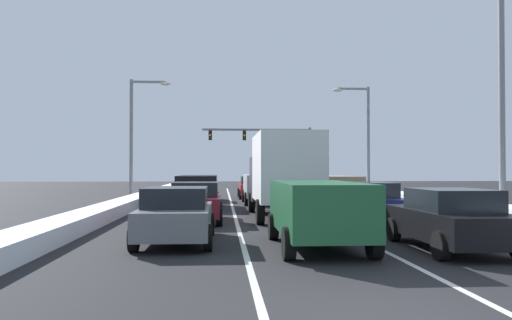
% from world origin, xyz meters
% --- Properties ---
extents(ground_plane, '(120.00, 120.00, 0.00)m').
position_xyz_m(ground_plane, '(0.00, 17.90, 0.00)').
color(ground_plane, black).
extents(lane_stripe_between_right_lane_and_center_lane, '(0.14, 49.23, 0.01)m').
position_xyz_m(lane_stripe_between_right_lane_and_center_lane, '(1.70, 22.38, 0.00)').
color(lane_stripe_between_right_lane_and_center_lane, silver).
rests_on(lane_stripe_between_right_lane_and_center_lane, ground).
extents(lane_stripe_between_center_lane_and_left_lane, '(0.14, 49.23, 0.01)m').
position_xyz_m(lane_stripe_between_center_lane_and_left_lane, '(-1.70, 22.38, 0.00)').
color(lane_stripe_between_center_lane_and_left_lane, silver).
rests_on(lane_stripe_between_center_lane_and_left_lane, ground).
extents(snow_bank_right_shoulder, '(1.23, 49.23, 0.79)m').
position_xyz_m(snow_bank_right_shoulder, '(7.00, 22.38, 0.40)').
color(snow_bank_right_shoulder, white).
rests_on(snow_bank_right_shoulder, ground).
extents(snow_bank_left_shoulder, '(1.22, 49.23, 0.52)m').
position_xyz_m(snow_bank_left_shoulder, '(-7.00, 22.38, 0.26)').
color(snow_bank_left_shoulder, white).
rests_on(snow_bank_left_shoulder, ground).
extents(sedan_black_right_lane_nearest, '(2.00, 4.50, 1.51)m').
position_xyz_m(sedan_black_right_lane_nearest, '(3.40, 5.71, 0.76)').
color(sedan_black_right_lane_nearest, black).
rests_on(sedan_black_right_lane_nearest, ground).
extents(sedan_navy_right_lane_second, '(2.00, 4.50, 1.51)m').
position_xyz_m(sedan_navy_right_lane_second, '(3.16, 12.08, 0.76)').
color(sedan_navy_right_lane_second, navy).
rests_on(sedan_navy_right_lane_second, ground).
extents(suv_tan_right_lane_third, '(2.16, 4.90, 1.67)m').
position_xyz_m(suv_tan_right_lane_third, '(3.16, 18.16, 1.02)').
color(suv_tan_right_lane_third, '#937F60').
rests_on(suv_tan_right_lane_third, ground).
extents(sedan_white_right_lane_fourth, '(2.00, 4.50, 1.51)m').
position_xyz_m(sedan_white_right_lane_fourth, '(3.19, 24.31, 0.76)').
color(sedan_white_right_lane_fourth, silver).
rests_on(sedan_white_right_lane_fourth, ground).
extents(suv_green_center_lane_nearest, '(2.16, 4.90, 1.67)m').
position_xyz_m(suv_green_center_lane_nearest, '(0.16, 6.16, 1.02)').
color(suv_green_center_lane_nearest, '#1E5633').
rests_on(suv_green_center_lane_nearest, ground).
extents(box_truck_center_lane_second, '(2.53, 7.20, 3.36)m').
position_xyz_m(box_truck_center_lane_second, '(0.25, 14.17, 1.90)').
color(box_truck_center_lane_second, '#38383D').
rests_on(box_truck_center_lane_second, ground).
extents(suv_silver_center_lane_third, '(2.16, 4.90, 1.67)m').
position_xyz_m(suv_silver_center_lane_third, '(0.05, 22.98, 1.02)').
color(suv_silver_center_lane_third, '#B7BABF').
rests_on(suv_silver_center_lane_third, ground).
extents(sedan_red_center_lane_fourth, '(2.00, 4.50, 1.51)m').
position_xyz_m(sedan_red_center_lane_fourth, '(-0.12, 28.84, 0.76)').
color(sedan_red_center_lane_fourth, maroon).
rests_on(sedan_red_center_lane_fourth, ground).
extents(sedan_gray_left_lane_nearest, '(2.00, 4.50, 1.51)m').
position_xyz_m(sedan_gray_left_lane_nearest, '(-3.49, 7.38, 0.76)').
color(sedan_gray_left_lane_nearest, slate).
rests_on(sedan_gray_left_lane_nearest, ground).
extents(sedan_maroon_left_lane_second, '(2.00, 4.50, 1.51)m').
position_xyz_m(sedan_maroon_left_lane_second, '(-3.23, 12.91, 0.76)').
color(sedan_maroon_left_lane_second, maroon).
rests_on(sedan_maroon_left_lane_second, ground).
extents(suv_black_left_lane_third, '(2.16, 4.90, 1.67)m').
position_xyz_m(suv_black_left_lane_third, '(-3.50, 20.12, 1.02)').
color(suv_black_left_lane_third, black).
rests_on(suv_black_left_lane_third, ground).
extents(sedan_navy_left_lane_fourth, '(2.00, 4.50, 1.51)m').
position_xyz_m(sedan_navy_left_lane_fourth, '(-3.53, 25.87, 0.76)').
color(sedan_navy_left_lane_fourth, navy).
rests_on(sedan_navy_left_lane_fourth, ground).
extents(traffic_light_gantry, '(10.94, 0.47, 6.20)m').
position_xyz_m(traffic_light_gantry, '(2.77, 44.74, 4.74)').
color(traffic_light_gantry, slate).
rests_on(traffic_light_gantry, ground).
extents(street_lamp_right_near, '(2.66, 0.36, 8.62)m').
position_xyz_m(street_lamp_right_near, '(7.49, 11.19, 5.13)').
color(street_lamp_right_near, gray).
rests_on(street_lamp_right_near, ground).
extents(street_lamp_right_mid, '(2.66, 0.36, 7.84)m').
position_xyz_m(street_lamp_right_mid, '(7.71, 29.09, 4.72)').
color(street_lamp_right_mid, gray).
rests_on(street_lamp_right_mid, ground).
extents(street_lamp_left_mid, '(2.66, 0.36, 7.85)m').
position_xyz_m(street_lamp_left_mid, '(-7.77, 27.22, 4.72)').
color(street_lamp_left_mid, gray).
rests_on(street_lamp_left_mid, ground).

